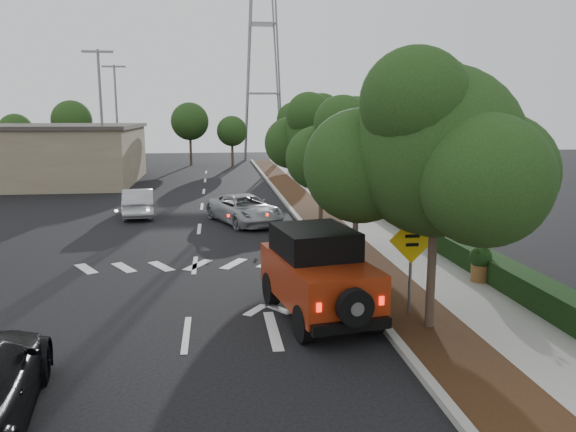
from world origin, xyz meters
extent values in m
plane|color=black|center=(0.00, 0.00, 0.00)|extent=(120.00, 120.00, 0.00)
cube|color=#9E9B93|center=(4.60, 12.00, 0.07)|extent=(0.20, 70.00, 0.15)
cube|color=black|center=(5.60, 12.00, 0.06)|extent=(1.80, 70.00, 0.12)
cube|color=gray|center=(7.50, 12.00, 0.06)|extent=(2.00, 70.00, 0.12)
cube|color=black|center=(8.90, 12.00, 0.40)|extent=(0.80, 70.00, 0.80)
cylinder|color=black|center=(2.16, 1.87, 0.42)|extent=(0.44, 0.88, 0.85)
cylinder|color=black|center=(3.78, 2.15, 0.42)|extent=(0.44, 0.88, 0.85)
cylinder|color=black|center=(2.62, -0.75, 0.42)|extent=(0.44, 0.88, 0.85)
cylinder|color=black|center=(4.24, -0.47, 0.42)|extent=(0.44, 0.88, 0.85)
cube|color=maroon|center=(3.20, 0.70, 1.00)|extent=(2.55, 4.18, 1.06)
cube|color=black|center=(3.15, 1.01, 1.87)|extent=(2.10, 2.42, 0.68)
cube|color=maroon|center=(2.94, 2.16, 0.92)|extent=(1.84, 1.37, 0.87)
cube|color=black|center=(3.55, -1.31, 0.53)|extent=(1.81, 0.50, 0.23)
cylinder|color=black|center=(3.58, -1.45, 1.00)|extent=(0.83, 0.37, 0.80)
cube|color=#FF190C|center=(2.83, -1.37, 1.00)|extent=(0.11, 0.06, 0.19)
cube|color=#FF190C|center=(4.25, -1.12, 1.00)|extent=(0.11, 0.06, 0.19)
imported|color=#A3A5AA|center=(2.05, 13.01, 0.65)|extent=(3.77, 5.16, 1.30)
imported|color=#AFB1B7|center=(-3.02, 15.59, 0.68)|extent=(1.88, 4.23, 1.35)
imported|color=#A2A5AA|center=(-7.88, 25.34, 0.66)|extent=(4.00, 1.84, 1.33)
cylinder|color=slate|center=(5.40, 0.32, 1.25)|extent=(0.08, 0.08, 2.24)
cube|color=#E0B40B|center=(5.40, 0.29, 1.99)|extent=(1.15, 0.04, 1.15)
cube|color=black|center=(5.40, 0.26, 2.10)|extent=(0.36, 0.01, 0.08)
cube|color=black|center=(5.40, 0.26, 1.89)|extent=(0.32, 0.01, 0.08)
cylinder|color=brown|center=(8.40, 2.69, 0.37)|extent=(0.58, 0.58, 0.51)
sphere|color=black|center=(8.40, 2.69, 0.85)|extent=(0.64, 0.64, 0.64)
imported|color=black|center=(8.40, 2.69, 0.93)|extent=(0.61, 0.54, 0.61)
camera|label=1|loc=(0.74, -12.35, 5.01)|focal=35.00mm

